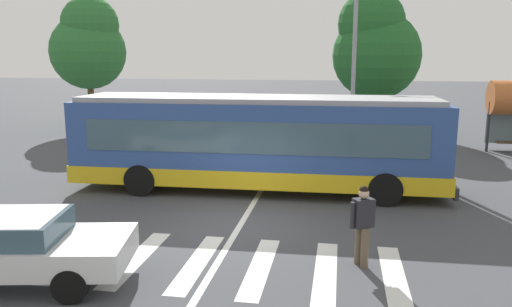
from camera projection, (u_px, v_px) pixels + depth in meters
The scene contains 12 objects.
ground_plane at pixel (237, 225), 12.98m from camera, with size 160.00×160.00×0.00m, color #424449.
city_transit_bus at pixel (257, 142), 16.08m from camera, with size 11.96×2.82×3.06m.
pedestrian_crossing_street at pixel (363, 221), 10.31m from camera, with size 0.52×0.42×1.72m.
foreground_sedan at pixel (9, 245), 9.55m from camera, with size 4.76×2.62×1.35m.
parked_car_red at pixel (236, 126), 25.96m from camera, with size 1.98×4.55×1.35m.
parked_car_blue at pixel (288, 127), 25.35m from camera, with size 2.01×4.57×1.35m.
parked_car_charcoal at pixel (344, 128), 25.05m from camera, with size 1.96×4.55×1.35m.
twin_arm_street_lamp at pixel (355, 24), 23.31m from camera, with size 4.17×0.32×9.46m.
background_tree_left at pixel (89, 44), 28.96m from camera, with size 4.34×4.34×7.71m.
background_tree_right at pixel (375, 46), 27.94m from camera, with size 4.93×4.93×7.93m.
crosswalk_painted_stripes at pixel (228, 265), 10.52m from camera, with size 7.22×3.12×0.01m.
lane_center_line at pixel (253, 203), 14.90m from camera, with size 0.16×24.00×0.01m, color silver.
Camera 1 is at (2.55, -12.13, 4.31)m, focal length 35.12 mm.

